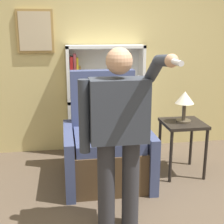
{
  "coord_description": "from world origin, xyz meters",
  "views": [
    {
      "loc": [
        -0.78,
        -2.36,
        1.73
      ],
      "look_at": [
        -0.33,
        0.49,
        0.95
      ],
      "focal_mm": 50.0,
      "sensor_mm": 36.0,
      "label": 1
    }
  ],
  "objects_px": {
    "bookcase": "(98,103)",
    "armchair": "(106,148)",
    "person_standing": "(119,130)",
    "table_lamp": "(185,100)",
    "side_table": "(183,131)"
  },
  "relations": [
    {
      "from": "bookcase",
      "to": "table_lamp",
      "type": "distance_m",
      "value": 1.28
    },
    {
      "from": "bookcase",
      "to": "armchair",
      "type": "xyz_separation_m",
      "value": [
        -0.01,
        -0.86,
        -0.34
      ]
    },
    {
      "from": "person_standing",
      "to": "side_table",
      "type": "bearing_deg",
      "value": 45.14
    },
    {
      "from": "bookcase",
      "to": "armchair",
      "type": "bearing_deg",
      "value": -90.78
    },
    {
      "from": "person_standing",
      "to": "table_lamp",
      "type": "distance_m",
      "value": 1.35
    },
    {
      "from": "armchair",
      "to": "bookcase",
      "type": "bearing_deg",
      "value": 89.22
    },
    {
      "from": "armchair",
      "to": "side_table",
      "type": "relative_size",
      "value": 1.91
    },
    {
      "from": "side_table",
      "to": "bookcase",
      "type": "bearing_deg",
      "value": 136.14
    },
    {
      "from": "bookcase",
      "to": "side_table",
      "type": "bearing_deg",
      "value": -43.86
    },
    {
      "from": "armchair",
      "to": "person_standing",
      "type": "height_order",
      "value": "person_standing"
    },
    {
      "from": "bookcase",
      "to": "person_standing",
      "type": "relative_size",
      "value": 0.95
    },
    {
      "from": "person_standing",
      "to": "table_lamp",
      "type": "relative_size",
      "value": 4.3
    },
    {
      "from": "bookcase",
      "to": "table_lamp",
      "type": "bearing_deg",
      "value": -43.86
    },
    {
      "from": "side_table",
      "to": "table_lamp",
      "type": "xyz_separation_m",
      "value": [
        -0.0,
        0.0,
        0.37
      ]
    },
    {
      "from": "bookcase",
      "to": "table_lamp",
      "type": "xyz_separation_m",
      "value": [
        0.91,
        -0.88,
        0.2
      ]
    }
  ]
}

